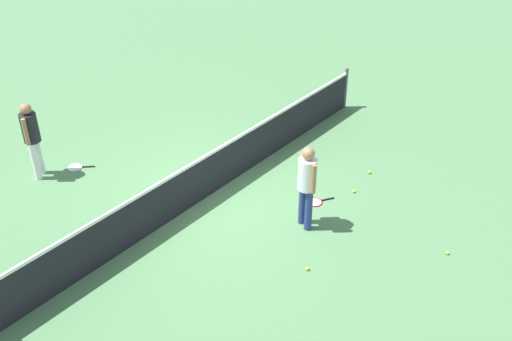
{
  "coord_description": "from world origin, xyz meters",
  "views": [
    {
      "loc": [
        -7.17,
        -7.06,
        7.06
      ],
      "look_at": [
        0.18,
        -1.03,
        0.9
      ],
      "focal_mm": 42.36,
      "sensor_mm": 36.0,
      "label": 1
    }
  ],
  "objects_px": {
    "tennis_ball_midcourt": "(307,269)",
    "tennis_ball_baseline": "(369,172)",
    "player_far_side": "(31,134)",
    "tennis_ball_by_net": "(354,191)",
    "player_near_side": "(307,181)",
    "tennis_ball_near_player": "(447,253)",
    "tennis_racket_far_player": "(76,167)",
    "tennis_racket_near_player": "(316,202)"
  },
  "relations": [
    {
      "from": "player_near_side",
      "to": "tennis_ball_by_net",
      "type": "xyz_separation_m",
      "value": [
        1.52,
        -0.15,
        -0.98
      ]
    },
    {
      "from": "player_far_side",
      "to": "tennis_ball_by_net",
      "type": "relative_size",
      "value": 25.76
    },
    {
      "from": "player_near_side",
      "to": "tennis_racket_far_player",
      "type": "height_order",
      "value": "player_near_side"
    },
    {
      "from": "tennis_ball_midcourt",
      "to": "tennis_racket_near_player",
      "type": "bearing_deg",
      "value": 30.45
    },
    {
      "from": "tennis_racket_far_player",
      "to": "player_near_side",
      "type": "bearing_deg",
      "value": -73.38
    },
    {
      "from": "tennis_ball_baseline",
      "to": "player_near_side",
      "type": "bearing_deg",
      "value": 179.24
    },
    {
      "from": "tennis_racket_near_player",
      "to": "player_far_side",
      "type": "bearing_deg",
      "value": 119.8
    },
    {
      "from": "tennis_racket_near_player",
      "to": "tennis_racket_far_player",
      "type": "xyz_separation_m",
      "value": [
        -2.24,
        4.74,
        0.0
      ]
    },
    {
      "from": "player_far_side",
      "to": "tennis_ball_by_net",
      "type": "distance_m",
      "value": 6.67
    },
    {
      "from": "tennis_ball_near_player",
      "to": "tennis_ball_baseline",
      "type": "xyz_separation_m",
      "value": [
        1.41,
        2.41,
        0.0
      ]
    },
    {
      "from": "player_far_side",
      "to": "tennis_ball_near_player",
      "type": "relative_size",
      "value": 25.76
    },
    {
      "from": "tennis_ball_midcourt",
      "to": "tennis_ball_baseline",
      "type": "distance_m",
      "value": 3.4
    },
    {
      "from": "tennis_ball_near_player",
      "to": "tennis_ball_midcourt",
      "type": "distance_m",
      "value": 2.54
    },
    {
      "from": "tennis_ball_by_net",
      "to": "tennis_ball_midcourt",
      "type": "relative_size",
      "value": 1.0
    },
    {
      "from": "tennis_racket_far_player",
      "to": "tennis_ball_near_player",
      "type": "height_order",
      "value": "tennis_ball_near_player"
    },
    {
      "from": "tennis_ball_near_player",
      "to": "tennis_ball_baseline",
      "type": "bearing_deg",
      "value": 59.62
    },
    {
      "from": "player_far_side",
      "to": "tennis_ball_by_net",
      "type": "height_order",
      "value": "player_far_side"
    },
    {
      "from": "tennis_ball_baseline",
      "to": "tennis_ball_near_player",
      "type": "bearing_deg",
      "value": -120.38
    },
    {
      "from": "tennis_racket_near_player",
      "to": "tennis_ball_midcourt",
      "type": "relative_size",
      "value": 8.91
    },
    {
      "from": "tennis_racket_far_player",
      "to": "tennis_ball_near_player",
      "type": "xyz_separation_m",
      "value": [
        2.42,
        -7.44,
        0.02
      ]
    },
    {
      "from": "player_near_side",
      "to": "player_far_side",
      "type": "bearing_deg",
      "value": 112.05
    },
    {
      "from": "player_far_side",
      "to": "tennis_racket_near_player",
      "type": "xyz_separation_m",
      "value": [
        2.91,
        -5.07,
        -1.0
      ]
    },
    {
      "from": "player_near_side",
      "to": "player_far_side",
      "type": "xyz_separation_m",
      "value": [
        -2.16,
        5.33,
        0.0
      ]
    },
    {
      "from": "player_far_side",
      "to": "tennis_racket_near_player",
      "type": "height_order",
      "value": "player_far_side"
    },
    {
      "from": "player_near_side",
      "to": "tennis_ball_baseline",
      "type": "xyz_separation_m",
      "value": [
        2.34,
        -0.03,
        -0.98
      ]
    },
    {
      "from": "tennis_racket_near_player",
      "to": "tennis_ball_near_player",
      "type": "height_order",
      "value": "tennis_ball_near_player"
    },
    {
      "from": "tennis_racket_far_player",
      "to": "tennis_ball_by_net",
      "type": "xyz_separation_m",
      "value": [
        3.01,
        -5.15,
        0.02
      ]
    },
    {
      "from": "tennis_ball_near_player",
      "to": "tennis_ball_midcourt",
      "type": "relative_size",
      "value": 1.0
    },
    {
      "from": "player_far_side",
      "to": "tennis_ball_baseline",
      "type": "height_order",
      "value": "player_far_side"
    },
    {
      "from": "tennis_ball_by_net",
      "to": "tennis_ball_midcourt",
      "type": "height_order",
      "value": "same"
    },
    {
      "from": "player_near_side",
      "to": "tennis_racket_near_player",
      "type": "relative_size",
      "value": 2.89
    },
    {
      "from": "player_far_side",
      "to": "tennis_ball_by_net",
      "type": "xyz_separation_m",
      "value": [
        3.68,
        -5.48,
        -0.98
      ]
    },
    {
      "from": "tennis_ball_midcourt",
      "to": "tennis_ball_baseline",
      "type": "relative_size",
      "value": 1.0
    },
    {
      "from": "tennis_racket_far_player",
      "to": "tennis_ball_midcourt",
      "type": "distance_m",
      "value": 5.78
    },
    {
      "from": "player_near_side",
      "to": "tennis_ball_near_player",
      "type": "height_order",
      "value": "player_near_side"
    },
    {
      "from": "player_far_side",
      "to": "tennis_ball_midcourt",
      "type": "bearing_deg",
      "value": -79.04
    },
    {
      "from": "player_far_side",
      "to": "tennis_racket_far_player",
      "type": "distance_m",
      "value": 1.24
    },
    {
      "from": "player_far_side",
      "to": "tennis_ball_midcourt",
      "type": "xyz_separation_m",
      "value": [
        1.18,
        -6.09,
        -0.98
      ]
    },
    {
      "from": "tennis_ball_baseline",
      "to": "player_far_side",
      "type": "bearing_deg",
      "value": 130.02
    },
    {
      "from": "player_near_side",
      "to": "tennis_racket_near_player",
      "type": "height_order",
      "value": "player_near_side"
    },
    {
      "from": "player_near_side",
      "to": "tennis_racket_far_player",
      "type": "distance_m",
      "value": 5.31
    },
    {
      "from": "tennis_ball_near_player",
      "to": "player_near_side",
      "type": "bearing_deg",
      "value": 110.89
    }
  ]
}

